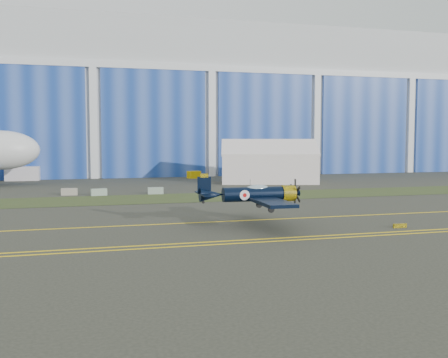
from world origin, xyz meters
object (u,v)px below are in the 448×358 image
object	(u,v)px
tug	(194,175)
warbird	(253,194)
shipping_container	(23,174)
tent	(268,160)

from	to	relation	value
tug	warbird	bearing A→B (deg)	-116.71
warbird	tug	size ratio (longest dim) A/B	5.36
warbird	shipping_container	xyz separation A→B (m)	(-23.16, 55.37, -1.38)
warbird	tent	bearing A→B (deg)	69.45
tent	shipping_container	distance (m)	42.41
tent	shipping_container	world-z (taller)	tent
warbird	tug	xyz separation A→B (m)	(6.53, 52.55, -1.94)
tent	shipping_container	bearing A→B (deg)	176.18
warbird	tug	world-z (taller)	warbird
shipping_container	tug	world-z (taller)	shipping_container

